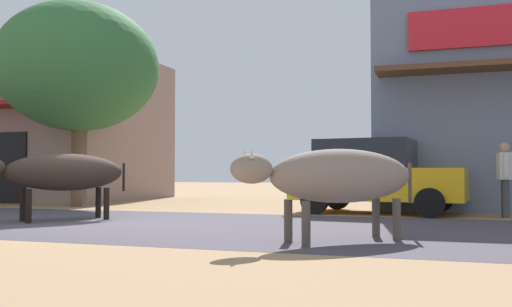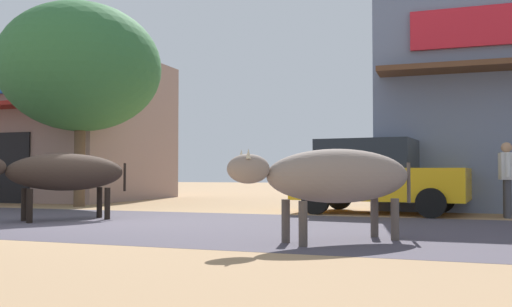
{
  "view_description": "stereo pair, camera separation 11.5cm",
  "coord_description": "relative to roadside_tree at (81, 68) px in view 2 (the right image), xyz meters",
  "views": [
    {
      "loc": [
        5.86,
        -8.79,
        0.9
      ],
      "look_at": [
        2.72,
        0.74,
        1.25
      ],
      "focal_mm": 39.13,
      "sensor_mm": 36.0,
      "label": 1
    },
    {
      "loc": [
        5.97,
        -8.75,
        0.9
      ],
      "look_at": [
        2.72,
        0.74,
        1.25
      ],
      "focal_mm": 39.13,
      "sensor_mm": 36.0,
      "label": 2
    }
  ],
  "objects": [
    {
      "name": "ground",
      "position": [
        3.3,
        -3.78,
        -3.72
      ],
      "size": [
        80.0,
        80.0,
        0.0
      ],
      "primitive_type": "plane",
      "color": "#A4815B"
    },
    {
      "name": "cow_near_brown",
      "position": [
        2.4,
        -3.74,
        -2.82
      ],
      "size": [
        2.05,
        2.44,
        1.27
      ],
      "color": "#30251E",
      "rests_on": "ground"
    },
    {
      "name": "cow_far_dark",
      "position": [
        7.9,
        -5.29,
        -2.87
      ],
      "size": [
        2.24,
        2.24,
        1.21
      ],
      "color": "gray",
      "rests_on": "ground"
    },
    {
      "name": "roadside_tree",
      "position": [
        0.0,
        0.0,
        0.0
      ],
      "size": [
        4.29,
        4.29,
        5.45
      ],
      "color": "brown",
      "rests_on": "ground"
    },
    {
      "name": "parked_hatchback_car",
      "position": [
        7.78,
        0.1,
        -2.88
      ],
      "size": [
        3.86,
        2.29,
        1.64
      ],
      "color": "gold",
      "rests_on": "ground"
    },
    {
      "name": "asphalt_road",
      "position": [
        3.3,
        -3.78,
        -3.72
      ],
      "size": [
        72.0,
        5.5,
        0.0
      ],
      "primitive_type": "cube",
      "color": "#453F4A",
      "rests_on": "ground"
    },
    {
      "name": "storefront_left_cafe",
      "position": [
        -4.44,
        3.51,
        -1.33
      ],
      "size": [
        8.39,
        6.37,
        4.78
      ],
      "color": "gray",
      "rests_on": "ground"
    },
    {
      "name": "pedestrian_by_shop",
      "position": [
        10.41,
        -0.39,
        -2.85
      ],
      "size": [
        0.29,
        0.61,
        1.51
      ],
      "color": "#3F3F47",
      "rests_on": "ground"
    }
  ]
}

